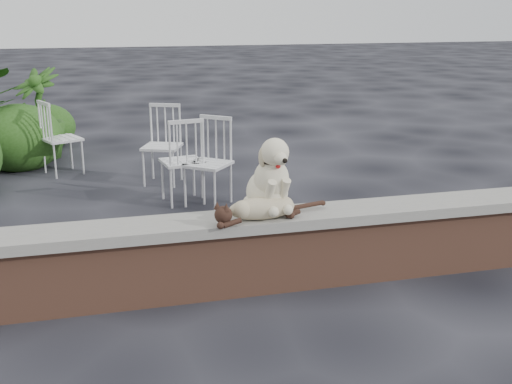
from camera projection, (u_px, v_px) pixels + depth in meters
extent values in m
plane|color=black|center=(192.00, 295.00, 4.67)|extent=(60.00, 60.00, 0.00)
cube|color=brown|center=(191.00, 263.00, 4.59)|extent=(6.00, 0.30, 0.50)
cube|color=slate|center=(190.00, 226.00, 4.51)|extent=(6.20, 0.40, 0.08)
imported|color=#214614|center=(38.00, 114.00, 8.67)|extent=(1.00, 1.00, 1.26)
ellipsoid|color=#214614|center=(19.00, 138.00, 8.20)|extent=(1.13, 1.04, 0.90)
ellipsoid|color=#214614|center=(46.00, 127.00, 9.47)|extent=(0.87, 0.80, 0.69)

